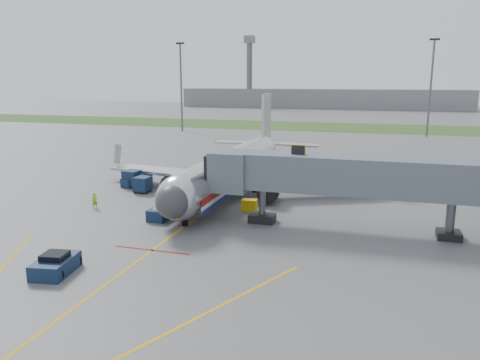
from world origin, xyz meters
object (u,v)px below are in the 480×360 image
(pushback_tug, at_px, (55,265))
(ramp_worker, at_px, (95,201))
(baggage_tug, at_px, (132,180))
(airliner, at_px, (232,168))
(belt_loader, at_px, (165,210))

(pushback_tug, relative_size, ramp_worker, 2.34)
(baggage_tug, bearing_deg, airliner, 5.51)
(airliner, relative_size, baggage_tug, 13.31)
(ramp_worker, bearing_deg, belt_loader, -62.06)
(ramp_worker, bearing_deg, pushback_tug, -123.10)
(belt_loader, bearing_deg, airliner, 75.68)
(pushback_tug, xyz_separation_m, belt_loader, (1.14, 13.52, 0.02))
(airliner, distance_m, pushback_tug, 25.13)
(airliner, xyz_separation_m, pushback_tug, (-4.00, -24.72, -2.07))
(belt_loader, relative_size, ramp_worker, 3.24)
(pushback_tug, xyz_separation_m, baggage_tug, (-7.88, 23.58, 0.19))
(airliner, distance_m, ramp_worker, 15.05)
(baggage_tug, bearing_deg, pushback_tug, -71.52)
(baggage_tug, xyz_separation_m, belt_loader, (9.02, -10.05, -0.17))
(pushback_tug, bearing_deg, ramp_worker, 114.68)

